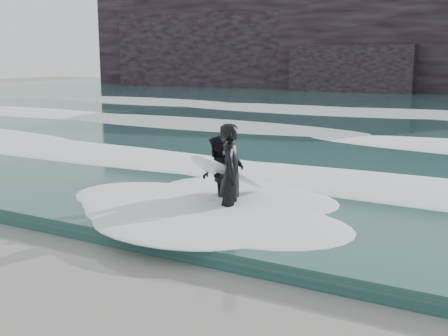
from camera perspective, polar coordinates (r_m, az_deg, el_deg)
The scene contains 6 objects.
sea at distance 33.53m, azimuth 19.83°, elevation 5.50°, with size 90.00×52.00×0.30m, color #224643.
foam_near at distance 14.36m, azimuth 5.88°, elevation 0.10°, with size 60.00×3.20×0.20m, color white.
foam_mid at distance 20.88m, azimuth 13.65°, elevation 3.42°, with size 60.00×4.00×0.24m, color white.
foam_far at distance 29.58m, azimuth 18.52°, elevation 5.47°, with size 60.00×4.80×0.30m, color white.
surfer_left at distance 10.85m, azimuth 0.43°, elevation -0.44°, with size 1.26×2.21×1.93m.
surfer_right at distance 11.46m, azimuth -0.52°, elevation -0.67°, with size 1.30×1.80×1.59m.
Camera 1 is at (5.62, -3.91, 3.19)m, focal length 45.00 mm.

